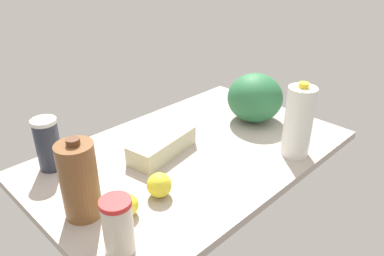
% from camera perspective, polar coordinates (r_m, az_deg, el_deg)
% --- Properties ---
extents(countertop, '(1.20, 0.76, 0.03)m').
position_cam_1_polar(countertop, '(1.45, 0.00, -4.03)').
color(countertop, '#AA9D95').
rests_on(countertop, ground).
extents(watermelon, '(0.24, 0.24, 0.21)m').
position_cam_1_polar(watermelon, '(1.66, 9.52, 4.59)').
color(watermelon, '#2A6B3E').
rests_on(watermelon, countertop).
extents(egg_carton, '(0.30, 0.16, 0.07)m').
position_cam_1_polar(egg_carton, '(1.41, -4.56, -2.65)').
color(egg_carton, beige).
rests_on(egg_carton, countertop).
extents(milk_jug, '(0.10, 0.10, 0.29)m').
position_cam_1_polar(milk_jug, '(1.42, 15.90, 0.95)').
color(milk_jug, white).
rests_on(milk_jug, countertop).
extents(tumbler_cup, '(0.08, 0.08, 0.16)m').
position_cam_1_polar(tumbler_cup, '(1.00, -11.21, -14.44)').
color(tumbler_cup, beige).
rests_on(tumbler_cup, countertop).
extents(chocolate_milk_jug, '(0.11, 0.11, 0.26)m').
position_cam_1_polar(chocolate_milk_jug, '(1.12, -16.79, -7.67)').
color(chocolate_milk_jug, brown).
rests_on(chocolate_milk_jug, countertop).
extents(shaker_bottle, '(0.09, 0.09, 0.19)m').
position_cam_1_polar(shaker_bottle, '(1.39, -21.10, -2.30)').
color(shaker_bottle, '#282E3D').
rests_on(shaker_bottle, countertop).
extents(lemon_loose, '(0.08, 0.08, 0.08)m').
position_cam_1_polar(lemon_loose, '(1.20, -5.01, -8.66)').
color(lemon_loose, yellow).
rests_on(lemon_loose, countertop).
extents(lemon_far_back, '(0.07, 0.07, 0.07)m').
position_cam_1_polar(lemon_far_back, '(1.14, -9.88, -11.49)').
color(lemon_far_back, yellow).
rests_on(lemon_far_back, countertop).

